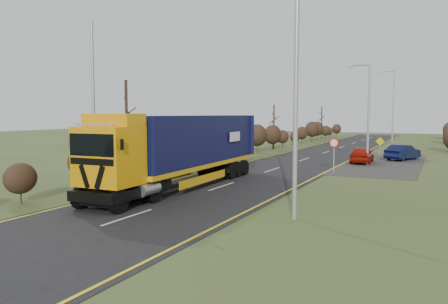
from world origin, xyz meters
name	(u,v)px	position (x,y,z in m)	size (l,w,h in m)	color
ground	(183,200)	(0.00, 0.00, 0.00)	(160.00, 160.00, 0.00)	#3B491F
road	(262,173)	(0.00, 10.00, 0.01)	(8.00, 120.00, 0.02)	black
layby	(382,163)	(6.50, 20.00, 0.01)	(6.00, 18.00, 0.02)	#322F2D
lane_markings	(260,174)	(0.00, 9.69, 0.03)	(7.52, 116.00, 0.01)	yellow
hedgerow	(170,149)	(-6.00, 7.89, 1.62)	(2.24, 102.04, 6.05)	black
lorry	(183,146)	(-1.77, 2.89, 2.28)	(2.81, 14.47, 4.01)	black
car_red_hatchback	(362,155)	(4.95, 19.54, 0.68)	(1.61, 3.99, 1.36)	#9E1607
car_blue_sedan	(403,152)	(7.76, 23.51, 0.66)	(1.41, 4.03, 1.33)	black
streetlight_near	(293,72)	(5.66, -1.32, 5.55)	(2.12, 0.20, 10.01)	#A3A5A8
streetlight_mid	(367,110)	(5.47, 18.33, 4.33)	(1.70, 0.18, 7.92)	#A3A5A8
streetlight_far	(392,103)	(4.46, 46.94, 5.51)	(2.11, 0.20, 9.95)	#A3A5A8
left_pole	(94,106)	(-5.62, 0.27, 4.39)	(0.16, 0.16, 8.78)	#A3A5A8
speed_sign	(334,148)	(4.20, 12.60, 1.66)	(0.65, 0.10, 2.37)	#A3A5A8
warning_board	(380,146)	(5.80, 23.90, 1.18)	(0.74, 0.11, 1.93)	#A3A5A8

